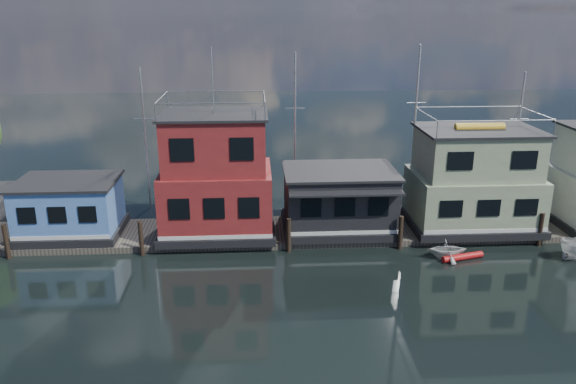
{
  "coord_description": "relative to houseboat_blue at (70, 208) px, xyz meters",
  "views": [
    {
      "loc": [
        -5.95,
        -22.8,
        14.43
      ],
      "look_at": [
        -3.87,
        12.0,
        3.0
      ],
      "focal_mm": 35.0,
      "sensor_mm": 36.0,
      "label": 1
    }
  ],
  "objects": [
    {
      "name": "red_kayak",
      "position": [
        24.39,
        -4.63,
        -2.01
      ],
      "size": [
        2.71,
        1.09,
        0.4
      ],
      "primitive_type": "cylinder",
      "rotation": [
        0.0,
        1.57,
        0.26
      ],
      "color": "red",
      "rests_on": "ground"
    },
    {
      "name": "dock",
      "position": [
        18.0,
        0.0,
        -2.01
      ],
      "size": [
        48.0,
        5.0,
        0.4
      ],
      "primitive_type": "cube",
      "color": "#595147",
      "rests_on": "ground"
    },
    {
      "name": "pilings",
      "position": [
        17.67,
        -2.8,
        -1.11
      ],
      "size": [
        42.28,
        0.28,
        2.2
      ],
      "color": "#2D2116",
      "rests_on": "ground"
    },
    {
      "name": "houseboat_green",
      "position": [
        26.5,
        0.0,
        1.34
      ],
      "size": [
        8.4,
        5.9,
        7.03
      ],
      "color": "black",
      "rests_on": "dock"
    },
    {
      "name": "houseboat_red",
      "position": [
        9.5,
        0.0,
        1.9
      ],
      "size": [
        7.4,
        5.9,
        11.86
      ],
      "color": "black",
      "rests_on": "dock"
    },
    {
      "name": "dinghy_white",
      "position": [
        23.5,
        -4.35,
        -1.58
      ],
      "size": [
        2.41,
        2.1,
        1.24
      ],
      "primitive_type": "imported",
      "rotation": [
        0.0,
        0.0,
        1.54
      ],
      "color": "beige",
      "rests_on": "ground"
    },
    {
      "name": "houseboat_dark",
      "position": [
        17.5,
        -0.02,
        0.21
      ],
      "size": [
        7.4,
        6.1,
        4.06
      ],
      "color": "black",
      "rests_on": "dock"
    },
    {
      "name": "background_masts",
      "position": [
        22.76,
        6.0,
        3.35
      ],
      "size": [
        36.4,
        0.16,
        12.0
      ],
      "color": "silver",
      "rests_on": "ground"
    },
    {
      "name": "houseboat_blue",
      "position": [
        0.0,
        0.0,
        0.0
      ],
      "size": [
        6.4,
        4.9,
        3.66
      ],
      "color": "black",
      "rests_on": "dock"
    },
    {
      "name": "ground",
      "position": [
        18.0,
        -12.0,
        -2.21
      ],
      "size": [
        160.0,
        160.0,
        0.0
      ],
      "primitive_type": "plane",
      "color": "black",
      "rests_on": "ground"
    }
  ]
}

